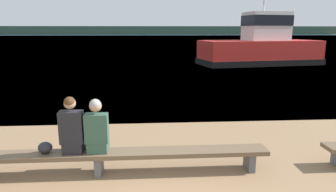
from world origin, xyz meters
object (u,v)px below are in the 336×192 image
(tugboat_red, at_px, (261,48))
(person_right, at_px, (97,129))
(person_left, at_px, (72,129))
(bench_main, at_px, (99,156))
(shopping_bag, at_px, (45,148))

(tugboat_red, bearing_deg, person_right, 141.59)
(person_left, xyz_separation_m, person_right, (0.43, 0.00, -0.01))
(bench_main, height_order, shopping_bag, shopping_bag)
(person_left, xyz_separation_m, tugboat_red, (10.02, 17.56, 0.37))
(bench_main, relative_size, person_left, 5.98)
(shopping_bag, bearing_deg, person_right, -0.16)
(person_right, bearing_deg, bench_main, -70.61)
(bench_main, xyz_separation_m, person_right, (-0.00, 0.01, 0.50))
(person_left, height_order, person_right, person_left)
(tugboat_red, bearing_deg, shopping_bag, 139.32)
(person_right, xyz_separation_m, shopping_bag, (-0.92, 0.00, -0.32))
(person_left, distance_m, person_right, 0.43)
(tugboat_red, bearing_deg, person_left, 140.52)
(person_left, bearing_deg, person_right, 0.09)
(shopping_bag, distance_m, tugboat_red, 20.48)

